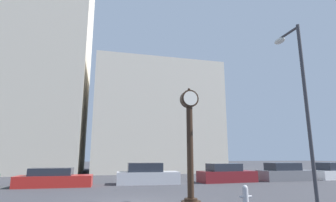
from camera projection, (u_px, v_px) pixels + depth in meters
building_tall_tower at (50, 39)px, 34.75m from camera, size 10.28×12.00×34.39m
building_storefront_row at (154, 119)px, 36.03m from camera, size 15.85×12.00×13.83m
street_clock at (190, 140)px, 11.30m from camera, size 0.82×0.82×4.93m
car_red at (54, 179)px, 16.91m from camera, size 4.71×1.87×1.19m
car_silver at (147, 175)px, 18.79m from camera, size 4.50×2.18×1.47m
car_maroon at (226, 174)px, 20.08m from camera, size 4.45×1.99×1.38m
car_grey at (285, 173)px, 21.32m from camera, size 4.38×1.90×1.41m
car_white at (335, 172)px, 22.78m from camera, size 4.34×1.93×1.40m
fire_hydrant_far at (245, 195)px, 10.36m from camera, size 0.53×0.23×0.79m
street_lamp_right at (298, 85)px, 10.94m from camera, size 0.36×1.57×7.41m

